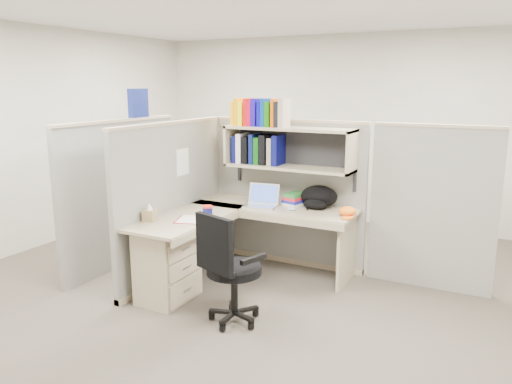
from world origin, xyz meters
The scene contains 14 objects.
ground centered at (0.00, 0.00, 0.00)m, with size 6.00×6.00×0.00m, color #363029.
room_shell centered at (0.00, 0.00, 1.62)m, with size 6.00×6.00×6.00m.
cubicle centered at (-0.37, 0.45, 0.91)m, with size 3.79×1.84×1.95m.
desk centered at (-0.41, -0.29, 0.44)m, with size 1.74×1.75×0.73m.
laptop centered at (-0.12, 0.47, 0.85)m, with size 0.33×0.33×0.24m, color silver, non-canonical shape.
backpack centered at (0.43, 0.70, 0.85)m, with size 0.39×0.30×0.23m, color black, non-canonical shape.
orange_cap centered at (0.81, 0.54, 0.78)m, with size 0.17×0.20×0.09m, color orange, non-canonical shape.
snack_canister centered at (-0.41, -0.09, 0.78)m, with size 0.10×0.10×0.10m.
tissue_box centered at (-0.79, -0.51, 0.82)m, with size 0.11×0.11×0.18m, color #998156, non-canonical shape.
mouse centered at (0.24, 0.48, 0.75)m, with size 0.10×0.06×0.04m, color #9CAFDE.
paper_cup centered at (-0.05, 0.73, 0.78)m, with size 0.07×0.07×0.10m, color white.
book_stack centered at (0.17, 0.74, 0.79)m, with size 0.19×0.26×0.13m, color slate, non-canonical shape.
loose_paper centered at (-0.49, -0.28, 0.73)m, with size 0.21×0.28×0.00m, color white, non-canonical shape.
task_chair centered at (0.20, -0.70, 0.35)m, with size 0.56×0.52×0.98m.
Camera 1 is at (2.21, -4.08, 2.00)m, focal length 35.00 mm.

